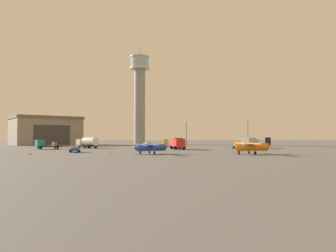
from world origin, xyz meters
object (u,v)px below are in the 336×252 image
Objects in this scene: truck_box_silver at (250,142)px; traffic_cone_near_left at (112,151)px; airplane_blue at (151,147)px; light_post_east at (186,131)px; car_blue at (75,149)px; car_yellow at (148,144)px; truck_fuel_tanker_white at (88,142)px; airplane_orange at (251,146)px; light_post_west at (248,129)px; truck_box_red at (177,143)px; traffic_cone_near_right at (30,153)px; truck_flatbed_teal at (45,145)px; control_tower at (140,92)px.

truck_box_silver reaches higher than traffic_cone_near_left.
light_post_east reaches higher than airplane_blue.
car_blue is 1.06× the size of car_yellow.
airplane_blue is at bearing 161.55° from truck_fuel_tanker_white.
airplane_orange reaches higher than truck_box_silver.
light_post_west reaches higher than car_blue.
truck_box_red is 10.34× the size of traffic_cone_near_right.
truck_box_silver is 54.96m from truck_flatbed_teal.
light_post_west is 57.07m from traffic_cone_near_left.
airplane_orange is at bearing 179.85° from truck_fuel_tanker_white.
truck_fuel_tanker_white is (-35.74, 31.69, 0.24)m from airplane_orange.
truck_box_red is 1.50× the size of car_yellow.
control_tower is at bearing -24.46° from car_blue.
control_tower is 4.82× the size of light_post_east.
car_yellow is at bearing -173.19° from light_post_west.
airplane_orange is 15.07× the size of traffic_cone_near_left.
truck_fuel_tanker_white reaches higher than car_blue.
truck_box_silver reaches higher than car_yellow.
truck_flatbed_teal is 1.45× the size of car_yellow.
airplane_blue is 17.55m from car_blue.
airplane_blue is at bearing -86.78° from control_tower.
truck_flatbed_teal is 1.37× the size of car_blue.
control_tower is 53.59m from truck_fuel_tanker_white.
truck_box_silver reaches higher than airplane_blue.
airplane_blue is at bearing -1.17° from traffic_cone_near_right.
traffic_cone_near_right is (-22.23, 0.45, -0.96)m from airplane_blue.
traffic_cone_near_left is (-40.20, -40.16, -5.22)m from light_post_west.
truck_flatbed_teal is (-22.63, -53.87, -21.18)m from control_tower.
light_post_east is 12.46× the size of traffic_cone_near_left.
car_blue and car_yellow have the same top height.
light_post_east is at bearing 97.06° from car_yellow.
traffic_cone_near_left is (-7.78, 3.81, -0.94)m from airplane_blue.
truck_fuel_tanker_white is 1.02× the size of truck_box_red.
car_yellow is at bearing -40.01° from car_blue.
control_tower is 82.17m from traffic_cone_near_right.
truck_flatbed_teal reaches higher than traffic_cone_near_left.
traffic_cone_near_left is 14.84m from traffic_cone_near_right.
car_blue reaches higher than traffic_cone_near_left.
light_post_west is (49.77, 14.11, 3.88)m from truck_fuel_tanker_white.
traffic_cone_near_left is at bearing -135.03° from light_post_west.
airplane_blue reaches higher than car_blue.
control_tower is 63.82× the size of traffic_cone_near_right.
airplane_blue is 0.85× the size of airplane_orange.
light_post_west reaches higher than airplane_blue.
car_blue is (-22.61, -13.23, -0.91)m from truck_box_red.
truck_fuel_tanker_white is at bearing -147.88° from light_post_east.
truck_box_red is 22.43m from traffic_cone_near_left.
light_post_west is (14.03, 45.79, 4.12)m from airplane_orange.
truck_fuel_tanker_white reaches higher than traffic_cone_near_right.
airplane_orange is 1.21× the size of light_post_east.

